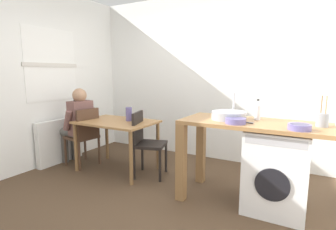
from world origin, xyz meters
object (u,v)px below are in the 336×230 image
object	(u,v)px
mixing_bowl	(236,121)
dining_table	(117,127)
chair_person_seat	(84,134)
chair_opposite	(145,140)
bottle_tall_green	(258,110)
colander	(299,127)
vase	(129,114)
washing_machine	(277,170)
utensil_crock	(322,120)
seated_person	(78,122)

from	to	relation	value
mixing_bowl	dining_table	bearing A→B (deg)	170.96
dining_table	chair_person_seat	distance (m)	0.57
chair_opposite	bottle_tall_green	xyz separation A→B (m)	(1.47, 0.03, 0.52)
dining_table	chair_person_seat	bearing A→B (deg)	-168.62
bottle_tall_green	colander	size ratio (longest dim) A/B	1.14
vase	bottle_tall_green	bearing A→B (deg)	-1.44
washing_machine	utensil_crock	distance (m)	0.67
colander	vase	distance (m)	2.28
chair_opposite	seated_person	distance (m)	1.20
dining_table	seated_person	bearing A→B (deg)	-172.86
dining_table	vase	world-z (taller)	vase
bottle_tall_green	mixing_bowl	world-z (taller)	bottle_tall_green
chair_opposite	bottle_tall_green	world-z (taller)	bottle_tall_green
dining_table	vase	xyz separation A→B (m)	(0.15, 0.10, 0.20)
washing_machine	colander	bearing A→B (deg)	-49.26
mixing_bowl	utensil_crock	distance (m)	0.80
chair_person_seat	vase	distance (m)	0.80
vase	chair_opposite	bearing A→B (deg)	-12.26
washing_machine	chair_person_seat	bearing A→B (deg)	-179.56
chair_opposite	vase	xyz separation A→B (m)	(-0.33, 0.07, 0.33)
mixing_bowl	vase	bearing A→B (deg)	166.83
seated_person	colander	size ratio (longest dim) A/B	6.00
seated_person	colander	distance (m)	3.11
utensil_crock	vase	xyz separation A→B (m)	(-2.42, 0.14, -0.15)
colander	bottle_tall_green	bearing A→B (deg)	140.32
seated_person	mixing_bowl	size ratio (longest dim) A/B	5.81
seated_person	utensil_crock	xyz separation A→B (m)	(3.27, 0.05, 0.32)
mixing_bowl	colander	bearing A→B (deg)	-1.96
dining_table	utensil_crock	distance (m)	2.59
chair_opposite	seated_person	world-z (taller)	seated_person
mixing_bowl	bottle_tall_green	bearing A→B (deg)	66.59
bottle_tall_green	mixing_bowl	bearing A→B (deg)	-113.41
chair_person_seat	bottle_tall_green	size ratio (longest dim) A/B	3.94
chair_opposite	washing_machine	xyz separation A→B (m)	(1.72, -0.12, -0.08)
seated_person	chair_opposite	bearing A→B (deg)	-76.66
seated_person	washing_machine	world-z (taller)	seated_person
vase	dining_table	bearing A→B (deg)	-146.31
chair_person_seat	colander	size ratio (longest dim) A/B	4.50
chair_opposite	utensil_crock	bearing A→B (deg)	71.46
chair_opposite	colander	xyz separation A→B (m)	(1.91, -0.34, 0.44)
vase	mixing_bowl	bearing A→B (deg)	-13.17
bottle_tall_green	washing_machine	bearing A→B (deg)	-30.08
seated_person	vase	distance (m)	0.89
seated_person	washing_machine	size ratio (longest dim) A/B	1.40
seated_person	colander	xyz separation A→B (m)	(3.09, -0.22, 0.28)
seated_person	dining_table	bearing A→B (deg)	-75.16
colander	vase	xyz separation A→B (m)	(-2.24, 0.41, -0.11)
washing_machine	mixing_bowl	world-z (taller)	mixing_bowl
bottle_tall_green	colander	world-z (taller)	bottle_tall_green
bottle_tall_green	mixing_bowl	distance (m)	0.38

